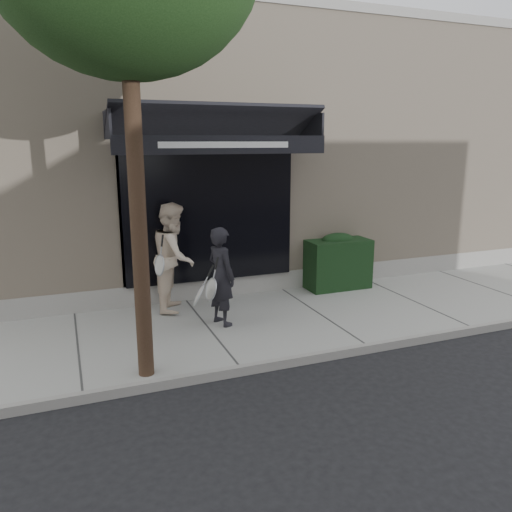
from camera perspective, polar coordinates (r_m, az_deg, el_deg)
name	(u,v)px	position (r m, az deg, el deg)	size (l,w,h in m)	color
ground	(317,319)	(8.95, 7.01, -7.13)	(80.00, 80.00, 0.00)	black
sidewalk	(317,316)	(8.93, 7.02, -6.77)	(20.00, 3.00, 0.12)	#9A9B96
curb	(367,348)	(7.70, 12.56, -10.25)	(20.00, 0.10, 0.14)	gray
building_facade	(228,154)	(12.98, -3.27, 11.53)	(14.30, 8.04, 5.64)	beige
hedge	(337,262)	(10.33, 9.22, -0.65)	(1.30, 0.70, 1.14)	black
pedestrian_front	(221,276)	(8.10, -4.03, -2.35)	(0.86, 0.84, 1.62)	black
pedestrian_back	(174,257)	(8.90, -9.34, -0.09)	(1.00, 1.12, 1.92)	beige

